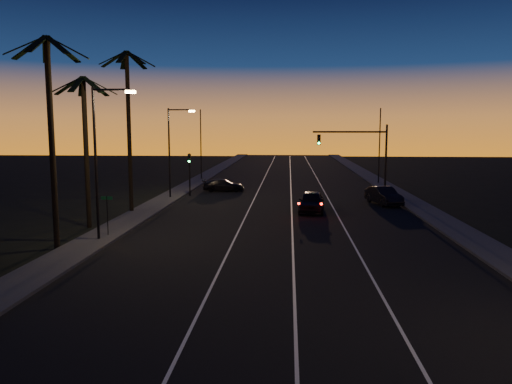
# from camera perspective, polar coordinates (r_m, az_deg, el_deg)

# --- Properties ---
(road) EXTENTS (20.00, 170.00, 0.01)m
(road) POSITION_cam_1_polar(r_m,az_deg,el_deg) (38.91, 3.37, -2.55)
(road) COLOR black
(road) RESTS_ON ground
(sidewalk_left) EXTENTS (2.40, 170.00, 0.16)m
(sidewalk_left) POSITION_cam_1_polar(r_m,az_deg,el_deg) (40.54, -12.68, -2.21)
(sidewalk_left) COLOR #333331
(sidewalk_left) RESTS_ON ground
(sidewalk_right) EXTENTS (2.40, 170.00, 0.16)m
(sidewalk_right) POSITION_cam_1_polar(r_m,az_deg,el_deg) (40.41, 19.48, -2.48)
(sidewalk_right) COLOR #333331
(sidewalk_right) RESTS_ON ground
(lane_stripe_left) EXTENTS (0.12, 160.00, 0.01)m
(lane_stripe_left) POSITION_cam_1_polar(r_m,az_deg,el_deg) (39.04, -1.04, -2.49)
(lane_stripe_left) COLOR silver
(lane_stripe_left) RESTS_ON road
(lane_stripe_mid) EXTENTS (0.12, 160.00, 0.01)m
(lane_stripe_mid) POSITION_cam_1_polar(r_m,az_deg,el_deg) (38.91, 4.11, -2.54)
(lane_stripe_mid) COLOR silver
(lane_stripe_mid) RESTS_ON road
(lane_stripe_right) EXTENTS (0.12, 160.00, 0.01)m
(lane_stripe_right) POSITION_cam_1_polar(r_m,az_deg,el_deg) (39.09, 9.25, -2.57)
(lane_stripe_right) COLOR silver
(lane_stripe_right) RESTS_ON road
(palm_near) EXTENTS (4.25, 4.16, 11.53)m
(palm_near) POSITION_cam_1_polar(r_m,az_deg,el_deg) (29.29, -22.42, 7.55)
(palm_near) COLOR black
(palm_near) RESTS_ON ground
(palm_mid) EXTENTS (4.25, 4.16, 10.03)m
(palm_mid) POSITION_cam_1_polar(r_m,az_deg,el_deg) (35.01, -18.91, 6.24)
(palm_mid) COLOR black
(palm_mid) RESTS_ON ground
(palm_far) EXTENTS (4.25, 4.16, 12.53)m
(palm_far) POSITION_cam_1_polar(r_m,az_deg,el_deg) (40.30, -14.36, 8.44)
(palm_far) COLOR black
(palm_far) RESTS_ON ground
(streetlight_left_near) EXTENTS (2.55, 0.26, 9.00)m
(streetlight_left_near) POSITION_cam_1_polar(r_m,az_deg,el_deg) (30.39, -17.37, 4.44)
(streetlight_left_near) COLOR black
(streetlight_left_near) RESTS_ON ground
(streetlight_left_far) EXTENTS (2.55, 0.26, 8.50)m
(streetlight_left_far) POSITION_cam_1_polar(r_m,az_deg,el_deg) (47.62, -9.53, 5.29)
(streetlight_left_far) COLOR black
(streetlight_left_far) RESTS_ON ground
(street_sign) EXTENTS (0.70, 0.06, 2.60)m
(street_sign) POSITION_cam_1_polar(r_m,az_deg,el_deg) (31.74, -16.64, -2.09)
(street_sign) COLOR black
(street_sign) RESTS_ON ground
(signal_mast) EXTENTS (7.10, 0.41, 7.00)m
(signal_mast) POSITION_cam_1_polar(r_m,az_deg,el_deg) (48.85, 11.93, 4.96)
(signal_mast) COLOR black
(signal_mast) RESTS_ON ground
(signal_post) EXTENTS (0.28, 0.37, 4.20)m
(signal_post) POSITION_cam_1_polar(r_m,az_deg,el_deg) (49.43, -7.61, 2.88)
(signal_post) COLOR black
(signal_post) RESTS_ON ground
(far_pole_left) EXTENTS (0.14, 0.14, 9.00)m
(far_pole_left) POSITION_cam_1_polar(r_m,az_deg,el_deg) (64.35, -6.32, 5.36)
(far_pole_left) COLOR black
(far_pole_left) RESTS_ON ground
(far_pole_right) EXTENTS (0.14, 0.14, 9.00)m
(far_pole_right) POSITION_cam_1_polar(r_m,az_deg,el_deg) (61.32, 13.93, 5.10)
(far_pole_right) COLOR black
(far_pole_right) RESTS_ON ground
(lead_car) EXTENTS (2.36, 5.57, 1.66)m
(lead_car) POSITION_cam_1_polar(r_m,az_deg,el_deg) (40.02, 6.36, -1.09)
(lead_car) COLOR black
(lead_car) RESTS_ON road
(right_car) EXTENTS (2.78, 4.98, 1.55)m
(right_car) POSITION_cam_1_polar(r_m,az_deg,el_deg) (45.04, 14.39, -0.41)
(right_car) COLOR black
(right_car) RESTS_ON road
(cross_car) EXTENTS (4.53, 2.12, 1.28)m
(cross_car) POSITION_cam_1_polar(r_m,az_deg,el_deg) (52.82, -3.74, 0.78)
(cross_car) COLOR black
(cross_car) RESTS_ON road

